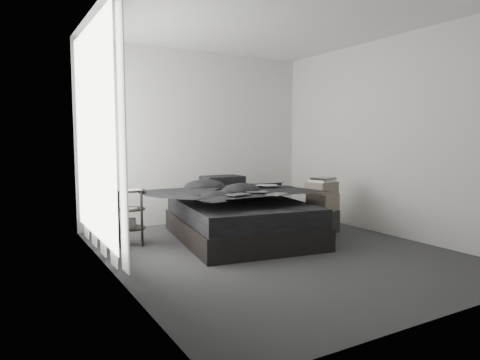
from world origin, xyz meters
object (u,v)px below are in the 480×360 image
bed (241,228)px  box_lower (321,222)px  laptop (265,181)px  side_stand (130,218)px

bed → box_lower: bearing=-3.6°
bed → laptop: laptop is taller
laptop → box_lower: size_ratio=0.78×
laptop → side_stand: 1.77m
bed → box_lower: (1.14, -0.24, 0.02)m
side_stand → box_lower: size_ratio=1.60×
bed → side_stand: bearing=171.2°
laptop → side_stand: bearing=-167.3°
box_lower → laptop: bearing=163.0°
bed → laptop: 0.70m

